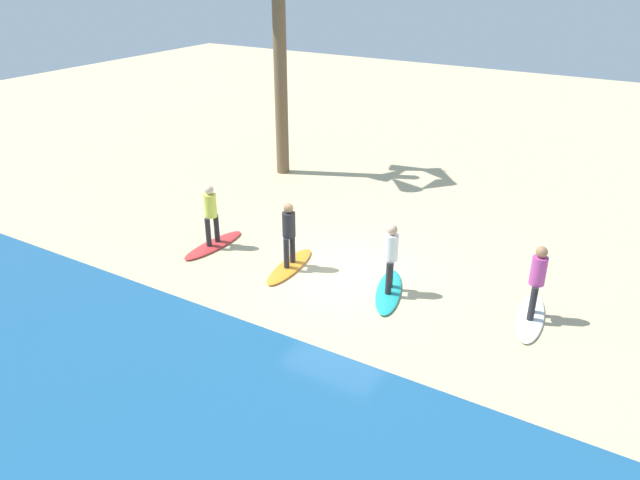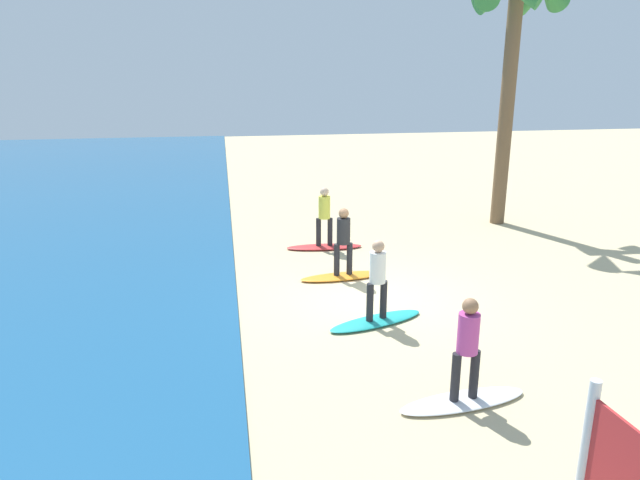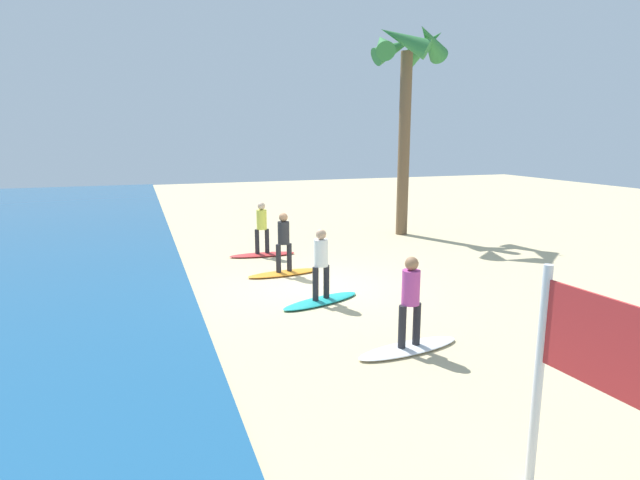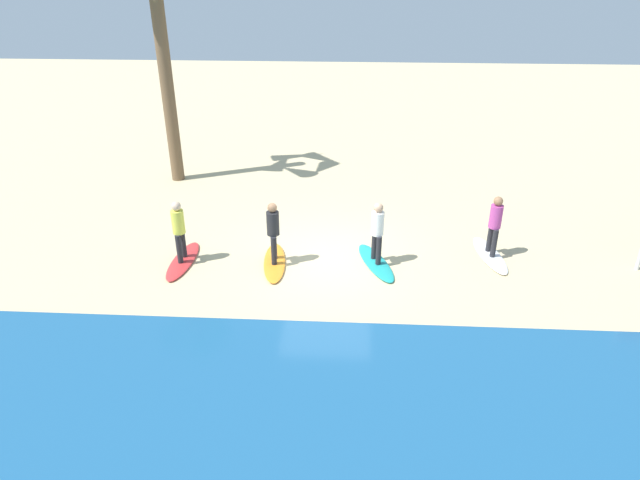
{
  "view_description": "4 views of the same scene",
  "coord_description": "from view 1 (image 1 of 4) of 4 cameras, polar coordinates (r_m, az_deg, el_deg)",
  "views": [
    {
      "loc": [
        -6.17,
        11.43,
        7.12
      ],
      "look_at": [
        0.72,
        0.03,
        0.76
      ],
      "focal_mm": 33.98,
      "sensor_mm": 36.0,
      "label": 1
    },
    {
      "loc": [
        -11.96,
        3.16,
        5.04
      ],
      "look_at": [
        1.03,
        1.05,
        1.08
      ],
      "focal_mm": 33.65,
      "sensor_mm": 36.0,
      "label": 2
    },
    {
      "loc": [
        -12.01,
        4.11,
        3.8
      ],
      "look_at": [
        -0.41,
        0.0,
        1.29
      ],
      "focal_mm": 28.99,
      "sensor_mm": 36.0,
      "label": 3
    },
    {
      "loc": [
        -0.54,
        12.94,
        7.22
      ],
      "look_at": [
        0.11,
        1.36,
        1.22
      ],
      "focal_mm": 31.15,
      "sensor_mm": 36.0,
      "label": 4
    }
  ],
  "objects": [
    {
      "name": "surfer_white",
      "position": [
        13.33,
        19.79,
        -3.28
      ],
      "size": [
        0.32,
        0.46,
        1.64
      ],
      "color": "#232328",
      "rests_on": "surfboard_white"
    },
    {
      "name": "surfboard_orange",
      "position": [
        15.08,
        -2.86,
        -2.48
      ],
      "size": [
        0.78,
        2.15,
        0.09
      ],
      "primitive_type": "ellipsoid",
      "rotation": [
        0.0,
        0.0,
        1.68
      ],
      "color": "orange",
      "rests_on": "ground"
    },
    {
      "name": "surfboard_teal",
      "position": [
        14.07,
        6.48,
        -4.84
      ],
      "size": [
        1.22,
        2.17,
        0.09
      ],
      "primitive_type": "ellipsoid",
      "rotation": [
        0.0,
        0.0,
        1.91
      ],
      "color": "teal",
      "rests_on": "ground"
    },
    {
      "name": "surfboard_red",
      "position": [
        16.39,
        -9.98,
        -0.46
      ],
      "size": [
        0.66,
        2.13,
        0.09
      ],
      "primitive_type": "ellipsoid",
      "rotation": [
        0.0,
        0.0,
        1.52
      ],
      "color": "red",
      "rests_on": "ground"
    },
    {
      "name": "surfboard_white",
      "position": [
        13.81,
        19.19,
        -6.89
      ],
      "size": [
        0.85,
        2.16,
        0.09
      ],
      "primitive_type": "ellipsoid",
      "rotation": [
        0.0,
        0.0,
        1.71
      ],
      "color": "white",
      "rests_on": "ground"
    },
    {
      "name": "surfer_orange",
      "position": [
        14.64,
        -2.94,
        0.95
      ],
      "size": [
        0.32,
        0.46,
        1.64
      ],
      "color": "#232328",
      "rests_on": "surfboard_orange"
    },
    {
      "name": "surfer_teal",
      "position": [
        13.6,
        6.68,
        -1.23
      ],
      "size": [
        0.32,
        0.44,
        1.64
      ],
      "color": "#232328",
      "rests_on": "surfboard_teal"
    },
    {
      "name": "ground_plane",
      "position": [
        14.81,
        2.44,
        -3.22
      ],
      "size": [
        60.0,
        60.0,
        0.0
      ],
      "primitive_type": "plane",
      "color": "#CCB789"
    },
    {
      "name": "surfer_red",
      "position": [
        15.98,
        -10.25,
        2.74
      ],
      "size": [
        0.32,
        0.46,
        1.64
      ],
      "color": "#232328",
      "rests_on": "surfboard_red"
    }
  ]
}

